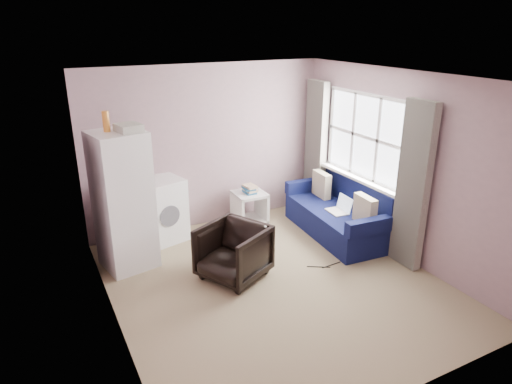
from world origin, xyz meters
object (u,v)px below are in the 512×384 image
at_px(fridge, 123,200).
at_px(washing_machine, 158,208).
at_px(side_table, 250,206).
at_px(sofa, 341,214).
at_px(armchair, 233,250).

xyz_separation_m(fridge, washing_machine, (0.58, 0.57, -0.43)).
distance_m(fridge, washing_machine, 0.91).
height_order(side_table, sofa, sofa).
relative_size(fridge, sofa, 1.06).
bearing_deg(sofa, washing_machine, 161.33).
bearing_deg(fridge, armchair, -51.52).
xyz_separation_m(armchair, fridge, (-1.10, 0.94, 0.54)).
relative_size(fridge, washing_machine, 2.19).
xyz_separation_m(fridge, side_table, (2.02, 0.45, -0.61)).
distance_m(armchair, washing_machine, 1.59).
relative_size(armchair, washing_machine, 0.81).
bearing_deg(side_table, fridge, -167.58).
bearing_deg(fridge, side_table, 1.27).
distance_m(side_table, sofa, 1.44).
xyz_separation_m(armchair, sofa, (2.00, 0.43, -0.08)).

